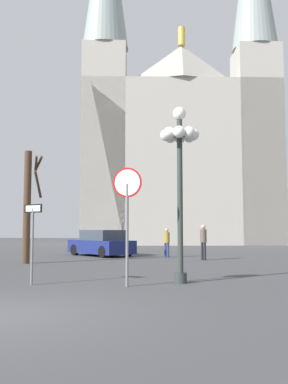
{
  "coord_description": "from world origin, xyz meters",
  "views": [
    {
      "loc": [
        3.5,
        -7.31,
        1.56
      ],
      "look_at": [
        0.68,
        18.59,
        3.84
      ],
      "focal_mm": 39.07,
      "sensor_mm": 36.0,
      "label": 1
    }
  ],
  "objects": [
    {
      "name": "stop_sign",
      "position": [
        1.81,
        3.97,
        2.28
      ],
      "size": [
        0.82,
        0.17,
        3.23
      ],
      "color": "slate",
      "rests_on": "ground"
    },
    {
      "name": "one_way_arrow_sign",
      "position": [
        -0.87,
        4.02,
        1.43
      ],
      "size": [
        0.61,
        0.3,
        2.24
      ],
      "color": "slate",
      "rests_on": "ground"
    },
    {
      "name": "cathedral",
      "position": [
        2.42,
        36.07,
        11.25
      ],
      "size": [
        20.6,
        14.29,
        38.0
      ],
      "color": "#ADA89E",
      "rests_on": "ground"
    },
    {
      "name": "pedestrian_walking",
      "position": [
        4.18,
        13.77,
        1.07
      ],
      "size": [
        0.32,
        0.32,
        1.75
      ],
      "color": "black",
      "rests_on": "ground"
    },
    {
      "name": "street_lamp",
      "position": [
        3.24,
        4.84,
        3.69
      ],
      "size": [
        1.15,
        1.15,
        5.15
      ],
      "color": "#2D3833",
      "rests_on": "ground"
    },
    {
      "name": "bare_tree",
      "position": [
        -3.76,
        10.86,
        2.66
      ],
      "size": [
        0.9,
        1.21,
        5.09
      ],
      "color": "#473323",
      "rests_on": "ground"
    },
    {
      "name": "pedestrian_standing",
      "position": [
        2.26,
        15.51,
        0.95
      ],
      "size": [
        0.32,
        0.32,
        1.58
      ],
      "color": "navy",
      "rests_on": "ground"
    },
    {
      "name": "parked_car_near_navy",
      "position": [
        -1.53,
        16.37,
        0.69
      ],
      "size": [
        4.36,
        4.24,
        1.48
      ],
      "color": "navy",
      "rests_on": "ground"
    }
  ]
}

